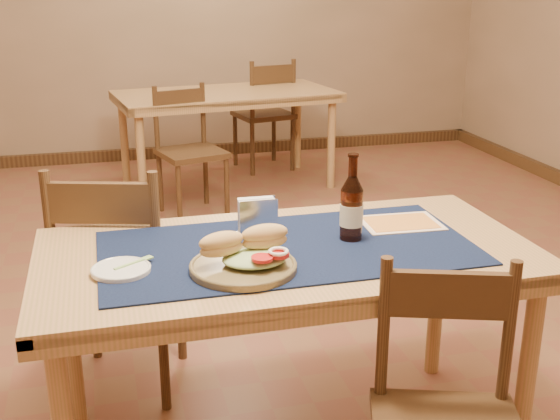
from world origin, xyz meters
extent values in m
cube|color=brown|center=(0.00, 0.00, -0.01)|extent=(6.00, 7.00, 0.02)
cylinder|color=tan|center=(0.72, -1.12, 0.35)|extent=(0.06, 0.06, 0.71)
cylinder|color=tan|center=(-0.72, -0.48, 0.35)|extent=(0.06, 0.06, 0.71)
cylinder|color=tan|center=(0.72, -0.48, 0.35)|extent=(0.06, 0.06, 0.71)
cube|color=tan|center=(0.00, -0.80, 0.73)|extent=(1.60, 0.80, 0.04)
cube|color=#101C3B|center=(0.00, -0.80, 0.75)|extent=(1.20, 0.60, 0.01)
cube|color=#4B321A|center=(0.00, 3.47, 0.05)|extent=(6.00, 0.06, 0.10)
cylinder|color=tan|center=(-0.30, 1.99, 0.35)|extent=(0.06, 0.06, 0.71)
cylinder|color=tan|center=(1.16, 2.19, 0.35)|extent=(0.06, 0.06, 0.71)
cylinder|color=tan|center=(-0.39, 2.65, 0.35)|extent=(0.06, 0.06, 0.71)
cylinder|color=tan|center=(1.07, 2.84, 0.35)|extent=(0.06, 0.06, 0.71)
cube|color=tan|center=(0.39, 2.42, 0.73)|extent=(1.73, 1.03, 0.04)
cylinder|color=#4B321A|center=(-0.29, -0.11, 0.24)|extent=(0.04, 0.04, 0.47)
cylinder|color=#4B321A|center=(-0.65, 0.00, 0.24)|extent=(0.04, 0.04, 0.47)
cylinder|color=#4B321A|center=(-0.39, -0.47, 0.24)|extent=(0.04, 0.04, 0.47)
cylinder|color=#4B321A|center=(-0.76, -0.37, 0.24)|extent=(0.04, 0.04, 0.47)
cube|color=#4B321A|center=(-0.52, -0.24, 0.47)|extent=(0.55, 0.55, 0.04)
cube|color=#4B321A|center=(-0.58, -0.43, 0.84)|extent=(0.37, 0.14, 0.15)
cylinder|color=#4B321A|center=(-0.40, -0.48, 0.71)|extent=(0.04, 0.04, 0.48)
cylinder|color=#4B321A|center=(-0.76, -0.38, 0.71)|extent=(0.04, 0.04, 0.48)
cube|color=#4B321A|center=(0.33, -1.27, 0.76)|extent=(0.33, 0.14, 0.13)
cylinder|color=#4B321A|center=(0.17, -1.21, 0.65)|extent=(0.03, 0.03, 0.44)
cylinder|color=#4B321A|center=(0.49, -1.33, 0.65)|extent=(0.03, 0.03, 0.44)
cylinder|color=#4B321A|center=(-0.09, 1.61, 0.22)|extent=(0.03, 0.03, 0.44)
cylinder|color=#4B321A|center=(0.25, 1.70, 0.22)|extent=(0.03, 0.03, 0.44)
cylinder|color=#4B321A|center=(-0.18, 1.94, 0.22)|extent=(0.03, 0.03, 0.44)
cylinder|color=#4B321A|center=(0.15, 2.03, 0.22)|extent=(0.03, 0.03, 0.44)
cube|color=#4B321A|center=(0.03, 1.82, 0.44)|extent=(0.50, 0.50, 0.04)
cube|color=#4B321A|center=(-0.02, 2.00, 0.78)|extent=(0.34, 0.12, 0.14)
cylinder|color=#4B321A|center=(-0.19, 1.95, 0.66)|extent=(0.03, 0.03, 0.45)
cylinder|color=#4B321A|center=(0.15, 2.04, 0.66)|extent=(0.03, 0.03, 0.45)
cylinder|color=#4B321A|center=(0.94, 3.13, 0.23)|extent=(0.04, 0.04, 0.47)
cylinder|color=#4B321A|center=(0.57, 3.05, 0.23)|extent=(0.04, 0.04, 0.47)
cylinder|color=#4B321A|center=(1.01, 2.76, 0.23)|extent=(0.04, 0.04, 0.47)
cylinder|color=#4B321A|center=(0.64, 2.69, 0.23)|extent=(0.04, 0.04, 0.47)
cube|color=#4B321A|center=(0.79, 2.91, 0.47)|extent=(0.51, 0.51, 0.04)
cube|color=#4B321A|center=(0.83, 2.71, 0.83)|extent=(0.37, 0.10, 0.14)
cylinder|color=#4B321A|center=(1.01, 2.75, 0.70)|extent=(0.04, 0.04, 0.48)
cylinder|color=#4B321A|center=(0.65, 2.68, 0.70)|extent=(0.04, 0.04, 0.48)
cylinder|color=brown|center=(-0.18, -0.94, 0.77)|extent=(0.32, 0.32, 0.02)
torus|color=brown|center=(-0.18, -0.94, 0.77)|extent=(0.32, 0.32, 0.01)
ellipsoid|color=#A1BA80|center=(-0.14, -0.95, 0.79)|extent=(0.20, 0.16, 0.03)
ellipsoid|color=#E3B06C|center=(-0.24, -0.93, 0.84)|extent=(0.15, 0.09, 0.08)
ellipsoid|color=#E3B06C|center=(-0.10, -0.91, 0.84)|extent=(0.15, 0.07, 0.08)
cylinder|color=red|center=(-0.13, -1.01, 0.81)|extent=(0.06, 0.06, 0.01)
cylinder|color=red|center=(-0.08, -0.99, 0.81)|extent=(0.06, 0.06, 0.01)
torus|color=white|center=(-0.08, -1.00, 0.83)|extent=(0.06, 0.06, 0.01)
cylinder|color=silver|center=(-0.53, -0.87, 0.76)|extent=(0.18, 0.18, 0.01)
torus|color=silver|center=(-0.53, -0.87, 0.77)|extent=(0.18, 0.18, 0.01)
cube|color=#96C96E|center=(-0.51, -0.85, 0.77)|extent=(0.09, 0.06, 0.00)
cube|color=#96C96E|center=(-0.45, -0.81, 0.77)|extent=(0.04, 0.04, 0.00)
cylinder|color=#491C0D|center=(0.22, -0.78, 0.84)|extent=(0.07, 0.07, 0.17)
cone|color=#491C0D|center=(0.22, -0.78, 0.95)|extent=(0.07, 0.07, 0.05)
cylinder|color=#491C0D|center=(0.22, -0.78, 1.00)|extent=(0.03, 0.03, 0.07)
cylinder|color=#491C0D|center=(0.22, -0.78, 1.04)|extent=(0.04, 0.04, 0.01)
cylinder|color=#EDE6BE|center=(0.22, -0.78, 0.84)|extent=(0.08, 0.08, 0.07)
cube|color=white|center=(-0.06, -0.65, 0.76)|extent=(0.14, 0.05, 0.00)
cube|color=white|center=(-0.06, -0.67, 0.82)|extent=(0.13, 0.01, 0.12)
cube|color=white|center=(-0.06, -0.63, 0.82)|extent=(0.13, 0.01, 0.12)
cube|color=white|center=(-0.06, -0.65, 0.82)|extent=(0.13, 0.04, 0.11)
cube|color=#44AFDB|center=(-0.06, -0.67, 0.83)|extent=(0.09, 0.00, 0.04)
cube|color=#FCDCBE|center=(0.45, -0.68, 0.76)|extent=(0.29, 0.22, 0.00)
cube|color=orange|center=(0.45, -0.68, 0.76)|extent=(0.25, 0.18, 0.00)
camera|label=1|loc=(-0.56, -2.84, 1.59)|focal=45.00mm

